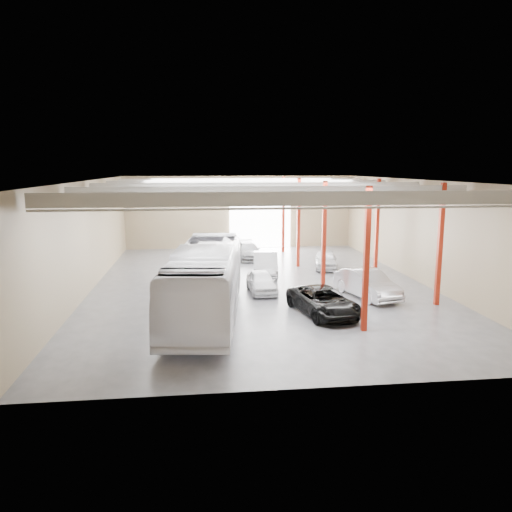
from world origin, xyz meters
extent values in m
cube|color=#48494E|center=(0.00, 0.00, 0.00)|extent=(22.00, 32.00, 0.01)
cube|color=#A7A7A2|center=(0.00, 0.00, 7.00)|extent=(22.00, 32.00, 0.12)
cube|color=#7D674E|center=(0.00, 16.00, 3.50)|extent=(22.00, 0.12, 7.00)
cube|color=#7D674E|center=(0.00, -16.00, 3.50)|extent=(22.00, 0.12, 7.00)
cube|color=#7D674E|center=(-11.00, 0.00, 3.50)|extent=(0.12, 32.00, 7.00)
cube|color=#7D674E|center=(11.00, 0.00, 3.50)|extent=(0.12, 32.00, 7.00)
cube|color=white|center=(2.00, 15.85, 2.50)|extent=(6.00, 0.20, 5.00)
cube|color=#9C2211|center=(3.80, -10.00, 3.50)|extent=(0.25, 0.25, 7.00)
cube|color=#9C2211|center=(3.80, -2.00, 3.50)|extent=(0.25, 0.25, 7.00)
cube|color=#9C2211|center=(3.80, 6.00, 3.50)|extent=(0.25, 0.25, 7.00)
cube|color=#9C2211|center=(3.80, 13.00, 3.50)|extent=(0.25, 0.25, 7.00)
cube|color=#9C2211|center=(9.50, -6.00, 3.50)|extent=(0.25, 0.25, 7.00)
cube|color=#9C2211|center=(9.50, 4.00, 3.50)|extent=(0.25, 0.25, 7.00)
cube|color=beige|center=(0.00, -12.00, 6.55)|extent=(21.60, 0.15, 0.60)
cube|color=beige|center=(0.00, -12.00, 6.15)|extent=(21.60, 0.10, 0.10)
cube|color=beige|center=(0.00, -6.00, 6.55)|extent=(21.60, 0.15, 0.60)
cube|color=beige|center=(0.00, -6.00, 6.15)|extent=(21.60, 0.10, 0.10)
cube|color=beige|center=(0.00, 0.00, 6.55)|extent=(21.60, 0.15, 0.60)
cube|color=beige|center=(0.00, 0.00, 6.15)|extent=(21.60, 0.10, 0.10)
cube|color=beige|center=(0.00, 6.00, 6.55)|extent=(21.60, 0.15, 0.60)
cube|color=beige|center=(0.00, 6.00, 6.15)|extent=(21.60, 0.10, 0.10)
cube|color=beige|center=(0.00, 12.00, 6.55)|extent=(21.60, 0.15, 0.60)
cube|color=beige|center=(0.00, 12.00, 6.15)|extent=(21.60, 0.10, 0.10)
imported|color=white|center=(-3.73, -6.53, 1.91)|extent=(4.81, 14.00, 3.82)
imported|color=black|center=(2.50, -7.16, 0.74)|extent=(3.51, 5.73, 1.48)
imported|color=white|center=(-0.17, -1.96, 0.69)|extent=(1.77, 4.09, 1.37)
imported|color=silver|center=(0.80, 3.24, 0.82)|extent=(2.32, 5.13, 1.63)
imported|color=slate|center=(0.17, 9.77, 0.71)|extent=(2.46, 5.04, 1.41)
imported|color=#BBBABF|center=(6.06, -3.91, 0.85)|extent=(3.00, 5.45, 1.70)
imported|color=silver|center=(5.82, 4.95, 0.71)|extent=(2.57, 4.46, 1.43)
camera|label=1|loc=(-4.16, -32.46, 7.85)|focal=35.00mm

